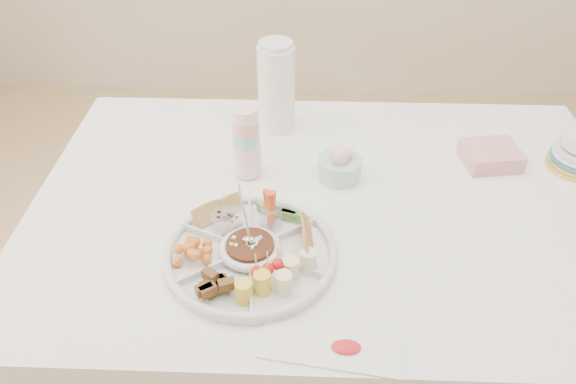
{
  "coord_description": "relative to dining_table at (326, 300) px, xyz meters",
  "views": [
    {
      "loc": [
        -0.07,
        -1.1,
        1.66
      ],
      "look_at": [
        -0.11,
        -0.11,
        0.87
      ],
      "focal_mm": 35.0,
      "sensor_mm": 36.0,
      "label": 1
    }
  ],
  "objects": [
    {
      "name": "thermos",
      "position": [
        -0.16,
        0.35,
        0.52
      ],
      "size": [
        0.12,
        0.12,
        0.28
      ],
      "primitive_type": "cylinder",
      "rotation": [
        0.0,
        0.0,
        -0.11
      ],
      "color": "white",
      "rests_on": "dining_table"
    },
    {
      "name": "napkin_stack",
      "position": [
        0.44,
        0.18,
        0.4
      ],
      "size": [
        0.16,
        0.15,
        0.05
      ],
      "primitive_type": "cube",
      "rotation": [
        0.0,
        0.0,
        0.15
      ],
      "color": "pink",
      "rests_on": "dining_table"
    },
    {
      "name": "floor",
      "position": [
        0.0,
        0.0,
        -0.38
      ],
      "size": [
        4.0,
        4.0,
        0.0
      ],
      "primitive_type": "plane",
      "color": "tan",
      "rests_on": "ground"
    },
    {
      "name": "pita_raisins",
      "position": [
        -0.26,
        -0.11,
        0.42
      ],
      "size": [
        0.14,
        0.14,
        0.06
      ],
      "primitive_type": null,
      "rotation": [
        0.0,
        0.0,
        -0.42
      ],
      "color": "#EAA363",
      "rests_on": "party_tray"
    },
    {
      "name": "granola_chunks",
      "position": [
        -0.24,
        -0.33,
        0.42
      ],
      "size": [
        0.12,
        0.12,
        0.04
      ],
      "primitive_type": null,
      "rotation": [
        0.0,
        0.0,
        -0.42
      ],
      "color": "brown",
      "rests_on": "party_tray"
    },
    {
      "name": "dining_table",
      "position": [
        0.0,
        0.0,
        0.0
      ],
      "size": [
        1.52,
        1.02,
        0.76
      ],
      "primitive_type": "cube",
      "color": "white",
      "rests_on": "floor"
    },
    {
      "name": "flower_bowl",
      "position": [
        0.02,
        0.1,
        0.42
      ],
      "size": [
        0.15,
        0.15,
        0.09
      ],
      "primitive_type": "cylinder",
      "rotation": [
        0.0,
        0.0,
        0.36
      ],
      "color": "silver",
      "rests_on": "dining_table"
    },
    {
      "name": "carrot_cucumber",
      "position": [
        -0.14,
        -0.09,
        0.44
      ],
      "size": [
        0.13,
        0.13,
        0.09
      ],
      "primitive_type": null,
      "rotation": [
        0.0,
        0.0,
        -0.42
      ],
      "color": "#DF4B1D",
      "rests_on": "party_tray"
    },
    {
      "name": "tortillas",
      "position": [
        -0.06,
        -0.2,
        0.42
      ],
      "size": [
        0.12,
        0.12,
        0.06
      ],
      "primitive_type": null,
      "rotation": [
        0.0,
        0.0,
        -0.42
      ],
      "color": "#915D29",
      "rests_on": "party_tray"
    },
    {
      "name": "banana_tomato",
      "position": [
        -0.11,
        -0.32,
        0.44
      ],
      "size": [
        0.15,
        0.15,
        0.09
      ],
      "primitive_type": null,
      "rotation": [
        0.0,
        0.0,
        -0.42
      ],
      "color": "#E1BF5F",
      "rests_on": "party_tray"
    },
    {
      "name": "bean_dip",
      "position": [
        -0.19,
        -0.21,
        0.41
      ],
      "size": [
        0.14,
        0.14,
        0.04
      ],
      "primitive_type": "cylinder",
      "rotation": [
        0.0,
        0.0,
        -0.42
      ],
      "color": "black",
      "rests_on": "party_tray"
    },
    {
      "name": "cherries",
      "position": [
        -0.32,
        -0.23,
        0.42
      ],
      "size": [
        0.13,
        0.13,
        0.04
      ],
      "primitive_type": null,
      "rotation": [
        0.0,
        0.0,
        -0.42
      ],
      "color": "gold",
      "rests_on": "party_tray"
    },
    {
      "name": "party_tray",
      "position": [
        -0.19,
        -0.21,
        0.4
      ],
      "size": [
        0.5,
        0.5,
        0.04
      ],
      "primitive_type": "cylinder",
      "rotation": [
        0.0,
        0.0,
        -0.42
      ],
      "color": "silver",
      "rests_on": "dining_table"
    },
    {
      "name": "placemat",
      "position": [
        -0.02,
        -0.45,
        0.38
      ],
      "size": [
        0.28,
        0.13,
        0.01
      ],
      "primitive_type": "cube",
      "rotation": [
        0.0,
        0.0,
        -0.14
      ],
      "color": "silver",
      "rests_on": "dining_table"
    },
    {
      "name": "cup_stack",
      "position": [
        -0.22,
        0.11,
        0.48
      ],
      "size": [
        0.09,
        0.09,
        0.2
      ],
      "primitive_type": "cylinder",
      "rotation": [
        0.0,
        0.0,
        -0.18
      ],
      "color": "#B4BEAD",
      "rests_on": "dining_table"
    }
  ]
}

